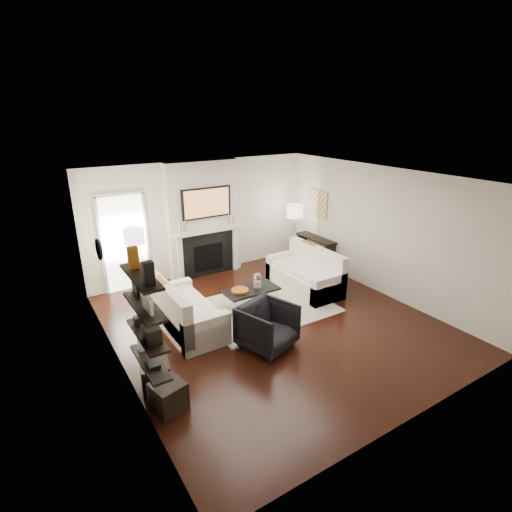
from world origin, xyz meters
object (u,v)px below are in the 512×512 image
lamp_left_shade (134,236)px  lamp_right_shade (295,211)px  armchair (267,324)px  loveseat_left_base (188,318)px  ottoman_near (156,376)px  loveseat_right_base (304,280)px  coffee_table (251,290)px

lamp_left_shade → lamp_right_shade: 3.90m
lamp_right_shade → armchair: bearing=-133.8°
loveseat_left_base → ottoman_near: 1.67m
loveseat_left_base → lamp_left_shade: lamp_left_shade is taller
loveseat_right_base → ottoman_near: 4.20m
armchair → lamp_right_shade: lamp_right_shade is taller
loveseat_left_base → coffee_table: bearing=2.4°
loveseat_right_base → coffee_table: size_ratio=1.64×
coffee_table → ottoman_near: (-2.43, -1.37, -0.20)m
armchair → lamp_left_shade: 3.21m
armchair → ottoman_near: 1.96m
coffee_table → lamp_left_shade: size_ratio=2.75×
ottoman_near → lamp_left_shade: bearing=77.4°
loveseat_right_base → armchair: (-1.97, -1.49, 0.21)m
loveseat_left_base → ottoman_near: loveseat_left_base is taller
loveseat_left_base → coffee_table: 1.40m
loveseat_right_base → loveseat_left_base: bearing=-175.5°
loveseat_right_base → coffee_table: same height
armchair → lamp_left_shade: lamp_left_shade is taller
coffee_table → lamp_left_shade: bearing=142.1°
armchair → ottoman_near: armchair is taller
lamp_left_shade → ottoman_near: size_ratio=1.00×
lamp_left_shade → lamp_right_shade: same height
loveseat_left_base → lamp_left_shade: bearing=106.0°
coffee_table → armchair: bearing=-110.3°
lamp_left_shade → ottoman_near: 3.11m
armchair → lamp_left_shade: (-1.32, 2.73, 1.03)m
lamp_right_shade → lamp_left_shade: bearing=179.3°
coffee_table → lamp_left_shade: lamp_left_shade is taller
loveseat_left_base → armchair: armchair is taller
lamp_right_shade → loveseat_left_base: bearing=-157.8°
loveseat_left_base → loveseat_right_base: same height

